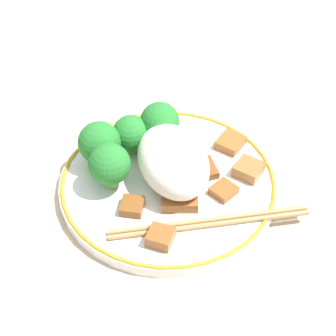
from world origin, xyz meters
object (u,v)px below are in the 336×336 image
at_px(plate, 168,183).
at_px(chopsticks, 210,222).
at_px(broccoli_back_left, 160,123).
at_px(broccoli_back_center, 131,134).
at_px(broccoli_mid_left, 109,165).
at_px(broccoli_back_right, 99,143).

height_order(plate, chopsticks, chopsticks).
height_order(broccoli_back_left, chopsticks, broccoli_back_left).
relative_size(broccoli_back_center, broccoli_mid_left, 0.87).
bearing_deg(broccoli_back_left, chopsticks, 4.48).
relative_size(plate, chopsticks, 1.16).
bearing_deg(plate, broccoli_back_left, 170.36).
bearing_deg(chopsticks, broccoli_back_center, -161.13).
xyz_separation_m(broccoli_back_right, chopsticks, (0.13, 0.09, -0.03)).
bearing_deg(chopsticks, broccoli_back_left, -175.52).
relative_size(broccoli_back_left, broccoli_back_center, 1.18).
xyz_separation_m(plate, broccoli_back_center, (-0.06, -0.02, 0.03)).
relative_size(plate, broccoli_back_right, 4.38).
relative_size(plate, broccoli_back_left, 4.21).
xyz_separation_m(plate, broccoli_mid_left, (-0.01, -0.06, 0.04)).
bearing_deg(broccoli_back_left, broccoli_back_center, -88.06).
xyz_separation_m(plate, broccoli_back_left, (-0.06, 0.01, 0.04)).
bearing_deg(broccoli_back_center, broccoli_back_right, -78.41).
bearing_deg(broccoli_back_center, chopsticks, 18.87).
height_order(broccoli_back_right, chopsticks, broccoli_back_right).
bearing_deg(chopsticks, broccoli_mid_left, -136.12).
distance_m(plate, broccoli_back_left, 0.07).
bearing_deg(broccoli_mid_left, chopsticks, 43.88).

